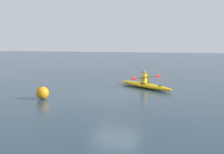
% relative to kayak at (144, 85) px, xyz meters
% --- Properties ---
extents(ground_plane, '(160.00, 160.00, 0.00)m').
position_rel_kayak_xyz_m(ground_plane, '(0.76, 2.77, -0.16)').
color(ground_plane, '#233847').
extents(kayak, '(4.12, 3.02, 0.31)m').
position_rel_kayak_xyz_m(kayak, '(0.00, 0.00, 0.00)').
color(kayak, '#EAB214').
rests_on(kayak, ground).
extents(kayaker, '(1.32, 1.99, 0.75)m').
position_rel_kayak_xyz_m(kayaker, '(0.01, -0.00, 0.47)').
color(kayaker, yellow).
rests_on(kayaker, kayak).
extents(mooring_buoy_orange_mid, '(0.61, 0.61, 0.65)m').
position_rel_kayak_xyz_m(mooring_buoy_orange_mid, '(3.62, 5.20, 0.15)').
color(mooring_buoy_orange_mid, orange).
rests_on(mooring_buoy_orange_mid, ground).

